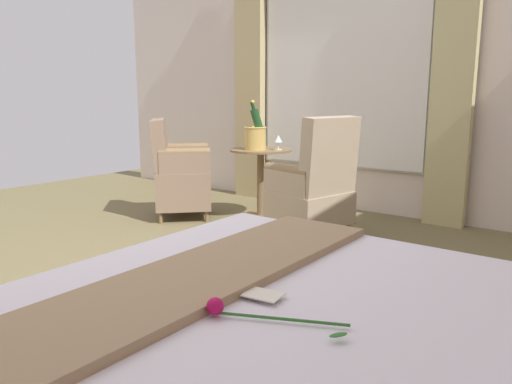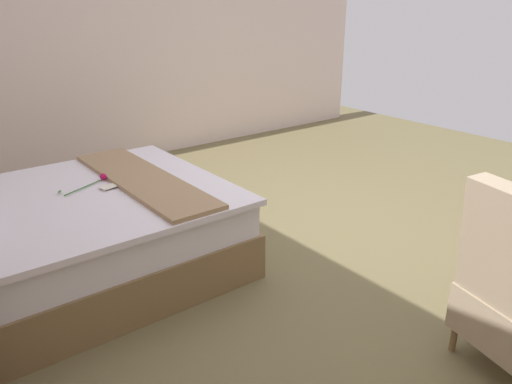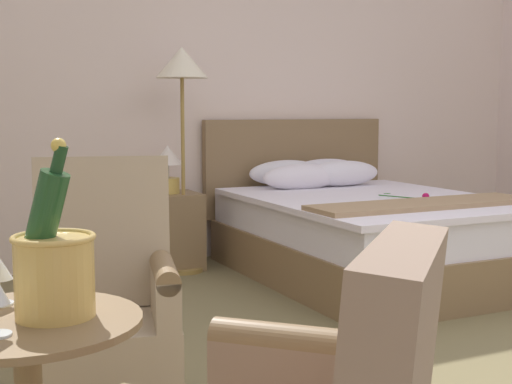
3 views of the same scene
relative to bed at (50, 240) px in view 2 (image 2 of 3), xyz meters
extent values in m
plane|color=olive|center=(-0.61, -2.03, -0.33)|extent=(7.72, 7.72, 0.00)
cube|color=silver|center=(2.38, -2.03, 1.23)|extent=(0.12, 6.34, 3.12)
cube|color=olive|center=(0.00, -0.09, -0.17)|extent=(1.56, 2.14, 0.32)
cube|color=white|center=(0.00, -0.09, 0.10)|extent=(1.52, 2.08, 0.23)
cube|color=white|center=(0.00, -0.15, 0.23)|extent=(1.60, 2.02, 0.04)
cube|color=#9D7E5B|center=(0.00, -0.68, 0.27)|extent=(1.56, 0.39, 0.03)
cylinder|color=#2D6628|center=(0.11, -0.30, 0.26)|extent=(0.16, 0.33, 0.01)
sphere|color=#B20F4C|center=(0.18, -0.47, 0.28)|extent=(0.05, 0.05, 0.05)
ellipsoid|color=#33702D|center=(0.11, -0.14, 0.27)|extent=(0.05, 0.04, 0.01)
cube|color=white|center=(0.01, -0.43, 0.27)|extent=(0.09, 0.12, 0.00)
cylinder|color=olive|center=(-2.10, -1.91, -0.26)|extent=(0.04, 0.04, 0.15)
cylinder|color=olive|center=(-2.00, -1.49, -0.26)|extent=(0.04, 0.04, 0.15)
cube|color=tan|center=(-2.06, -1.72, 0.17)|extent=(0.20, 0.48, 0.18)
cylinder|color=olive|center=(-2.06, -1.72, 0.26)|extent=(0.20, 0.48, 0.09)
camera|label=1|loc=(1.12, 0.37, 0.84)|focal=35.00mm
camera|label=2|loc=(-3.09, 0.72, 1.46)|focal=35.00mm
camera|label=3|loc=(-2.89, -4.24, 0.86)|focal=50.00mm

